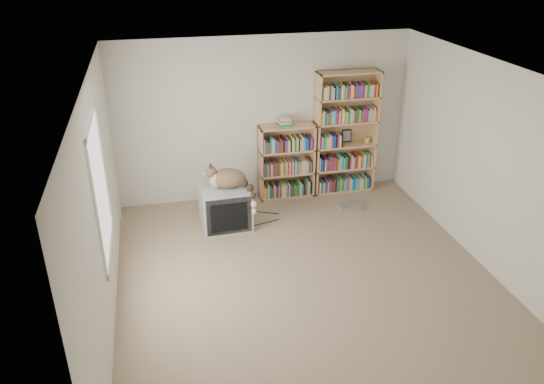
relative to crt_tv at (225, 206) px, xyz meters
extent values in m
cube|color=#9C8569|center=(0.76, -1.61, -0.30)|extent=(4.50, 5.00, 0.01)
cube|color=silver|center=(0.76, 0.89, 0.95)|extent=(4.50, 0.02, 2.50)
cube|color=silver|center=(0.76, -4.11, 0.95)|extent=(4.50, 0.02, 2.50)
cube|color=silver|center=(-1.49, -1.61, 0.95)|extent=(0.02, 5.00, 2.50)
cube|color=silver|center=(3.01, -1.61, 0.95)|extent=(0.02, 5.00, 2.50)
cube|color=white|center=(0.76, -1.61, 2.20)|extent=(4.50, 5.00, 0.02)
cube|color=white|center=(-1.47, -1.41, 1.10)|extent=(0.02, 1.22, 1.52)
cube|color=#AEAEB1|center=(0.00, -0.01, 0.00)|extent=(0.71, 0.64, 0.60)
cube|color=black|center=(0.01, -0.30, 0.00)|extent=(0.63, 0.05, 0.55)
cube|color=black|center=(0.01, -0.32, -0.01)|extent=(0.51, 0.03, 0.42)
cube|color=black|center=(0.00, 0.13, -0.01)|extent=(0.42, 0.35, 0.36)
ellipsoid|color=#3A2517|center=(0.06, 0.00, 0.43)|extent=(0.53, 0.38, 0.27)
ellipsoid|color=#3A2517|center=(0.18, -0.02, 0.42)|extent=(0.25, 0.27, 0.20)
ellipsoid|color=#C0AC8B|center=(-0.11, 0.00, 0.42)|extent=(0.21, 0.21, 0.22)
ellipsoid|color=#3A2517|center=(-0.18, 0.02, 0.55)|extent=(0.19, 0.19, 0.16)
sphere|color=beige|center=(-0.24, 0.03, 0.52)|extent=(0.08, 0.08, 0.07)
cone|color=black|center=(-0.18, -0.02, 0.63)|extent=(0.07, 0.09, 0.09)
cone|color=black|center=(-0.17, 0.08, 0.63)|extent=(0.07, 0.09, 0.09)
cube|color=tan|center=(1.56, 0.73, 0.68)|extent=(0.02, 0.30, 1.94)
cube|color=tan|center=(2.51, 0.73, 0.68)|extent=(0.02, 0.30, 1.94)
cube|color=tan|center=(2.03, 0.87, 0.68)|extent=(0.97, 0.03, 1.94)
cube|color=tan|center=(2.03, 0.73, 1.63)|extent=(0.97, 0.30, 0.02)
cube|color=tan|center=(2.03, 0.73, -0.28)|extent=(0.97, 0.30, 0.03)
cube|color=tan|center=(2.03, 0.73, 0.10)|extent=(0.97, 0.30, 0.03)
cube|color=tan|center=(2.03, 0.73, 0.48)|extent=(0.97, 0.30, 0.02)
cube|color=tan|center=(2.03, 0.73, 0.87)|extent=(0.97, 0.30, 0.02)
cube|color=tan|center=(2.03, 0.73, 1.25)|extent=(0.97, 0.30, 0.02)
cube|color=#B31724|center=(2.03, 0.73, -0.18)|extent=(0.89, 0.24, 0.19)
cube|color=#164393|center=(2.03, 0.73, 0.21)|extent=(0.89, 0.24, 0.19)
cube|color=#157820|center=(2.03, 0.73, 0.59)|extent=(0.89, 0.24, 0.19)
cube|color=#C0B89E|center=(2.03, 0.73, 0.97)|extent=(0.89, 0.24, 0.19)
cube|color=black|center=(2.03, 0.73, 1.36)|extent=(0.89, 0.24, 0.19)
cube|color=tan|center=(0.67, 0.73, 0.29)|extent=(0.02, 0.30, 1.17)
cube|color=tan|center=(1.50, 0.73, 0.29)|extent=(0.02, 0.30, 1.17)
cube|color=tan|center=(1.09, 0.87, 0.29)|extent=(0.85, 0.03, 1.17)
cube|color=tan|center=(1.09, 0.73, 0.86)|extent=(0.85, 0.30, 0.02)
cube|color=tan|center=(1.09, 0.73, -0.28)|extent=(0.85, 0.30, 0.03)
cube|color=tan|center=(1.09, 0.73, 0.10)|extent=(0.85, 0.30, 0.03)
cube|color=tan|center=(1.09, 0.73, 0.48)|extent=(0.85, 0.30, 0.02)
cube|color=#B31724|center=(1.09, 0.73, -0.18)|extent=(0.77, 0.24, 0.19)
cube|color=#164393|center=(1.09, 0.73, 0.21)|extent=(0.77, 0.24, 0.19)
cube|color=#157820|center=(1.09, 0.73, 0.59)|extent=(0.77, 0.24, 0.19)
cube|color=#B31724|center=(1.06, 0.74, 0.94)|extent=(0.19, 0.25, 0.13)
cylinder|color=#9BBC35|center=(2.40, 0.73, 0.54)|extent=(0.08, 0.08, 0.09)
cube|color=black|center=(2.09, 0.83, 0.60)|extent=(0.15, 0.05, 0.20)
cube|color=#B2B2B7|center=(1.90, 0.06, -0.26)|extent=(0.34, 0.26, 0.07)
cube|color=silver|center=(-1.47, 0.34, 0.02)|extent=(0.01, 0.08, 0.13)
camera|label=1|loc=(-0.85, -6.65, 3.48)|focal=35.00mm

